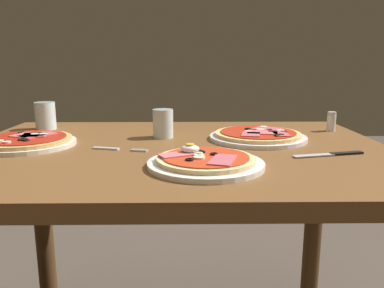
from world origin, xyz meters
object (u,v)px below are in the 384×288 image
(pizza_across_right, at_px, (26,141))
(salt_shaker, at_px, (331,122))
(pizza_foreground, at_px, (205,162))
(pizza_across_left, at_px, (258,136))
(knife, at_px, (333,154))
(dining_table, at_px, (176,184))
(water_glass_near, at_px, (163,125))
(fork, at_px, (115,149))
(water_glass_far, at_px, (46,118))

(pizza_across_right, distance_m, salt_shaker, 0.98)
(pizza_foreground, distance_m, pizza_across_left, 0.36)
(pizza_across_right, relative_size, salt_shaker, 4.15)
(pizza_across_right, xyz_separation_m, knife, (0.84, -0.13, -0.01))
(dining_table, distance_m, water_glass_near, 0.20)
(pizza_across_right, xyz_separation_m, fork, (0.27, -0.06, -0.01))
(dining_table, distance_m, pizza_across_left, 0.30)
(dining_table, bearing_deg, pizza_across_right, 177.82)
(pizza_across_right, relative_size, water_glass_far, 2.89)
(pizza_across_left, distance_m, knife, 0.26)
(pizza_foreground, distance_m, pizza_across_right, 0.55)
(knife, bearing_deg, pizza_across_right, 171.27)
(salt_shaker, bearing_deg, water_glass_far, 177.03)
(pizza_foreground, height_order, knife, pizza_foreground)
(pizza_across_right, xyz_separation_m, salt_shaker, (0.96, 0.22, 0.02))
(dining_table, relative_size, pizza_foreground, 4.51)
(knife, bearing_deg, dining_table, 164.66)
(dining_table, relative_size, water_glass_far, 12.59)
(pizza_across_left, bearing_deg, fork, -162.01)
(water_glass_near, bearing_deg, dining_table, -71.73)
(fork, height_order, knife, knife)
(water_glass_far, height_order, knife, water_glass_far)
(pizza_across_right, bearing_deg, pizza_foreground, -24.86)
(pizza_foreground, xyz_separation_m, fork, (-0.24, 0.17, -0.01))
(dining_table, bearing_deg, water_glass_near, 108.27)
(dining_table, xyz_separation_m, salt_shaker, (0.53, 0.23, 0.15))
(pizza_across_right, bearing_deg, water_glass_far, 98.20)
(pizza_foreground, xyz_separation_m, knife, (0.33, 0.10, -0.01))
(water_glass_near, distance_m, water_glass_far, 0.45)
(dining_table, xyz_separation_m, water_glass_near, (-0.04, 0.13, 0.15))
(pizza_across_left, height_order, water_glass_far, water_glass_far)
(pizza_across_left, bearing_deg, pizza_foreground, -119.99)
(pizza_foreground, xyz_separation_m, water_glass_far, (-0.54, 0.50, 0.03))
(pizza_foreground, bearing_deg, knife, 17.29)
(fork, height_order, salt_shaker, salt_shaker)
(pizza_across_right, bearing_deg, fork, -12.60)
(water_glass_far, xyz_separation_m, fork, (0.30, -0.33, -0.04))
(knife, bearing_deg, salt_shaker, 70.73)
(pizza_across_right, distance_m, water_glass_far, 0.27)
(water_glass_near, height_order, fork, water_glass_near)
(dining_table, relative_size, salt_shaker, 18.10)
(water_glass_far, distance_m, salt_shaker, 1.00)
(pizza_across_right, relative_size, knife, 1.43)
(pizza_foreground, height_order, water_glass_far, water_glass_far)
(water_glass_near, bearing_deg, salt_shaker, 10.45)
(pizza_foreground, distance_m, knife, 0.35)
(pizza_across_right, height_order, fork, pizza_across_right)
(knife, relative_size, salt_shaker, 2.90)
(pizza_across_left, xyz_separation_m, knife, (0.16, -0.20, -0.01))
(dining_table, distance_m, knife, 0.44)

